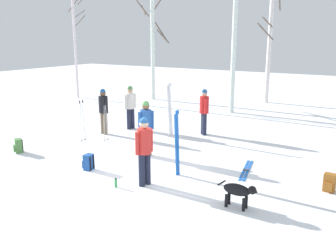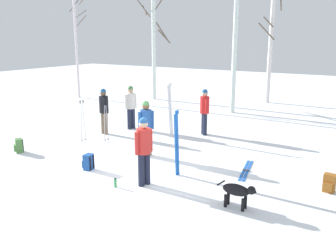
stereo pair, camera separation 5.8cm
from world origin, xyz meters
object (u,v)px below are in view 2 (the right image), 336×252
at_px(person_3, 104,108).
at_px(ski_poles_0, 106,121).
at_px(dog, 238,191).
at_px(person_1, 144,147).
at_px(backpack_2, 329,183).
at_px(birch_tree_3, 270,49).
at_px(backpack_1, 19,146).
at_px(birch_tree_2, 235,31).
at_px(water_bottle_0, 115,183).
at_px(ski_pair_planted_1, 170,110).
at_px(person_4, 205,109).
at_px(ski_pair_planted_0, 177,144).
at_px(birch_tree_0, 77,42).
at_px(person_2, 131,105).
at_px(backpack_0, 88,162).
at_px(person_0, 146,125).
at_px(ski_pair_lying_0, 246,170).
at_px(birch_tree_1, 154,45).
at_px(ski_poles_1, 83,120).

distance_m(person_3, ski_poles_0, 1.09).
bearing_deg(ski_poles_0, dog, -22.82).
relative_size(person_1, backpack_2, 3.90).
bearing_deg(birch_tree_3, backpack_1, -106.75).
bearing_deg(birch_tree_2, backpack_1, -109.35).
height_order(dog, water_bottle_0, dog).
height_order(person_3, ski_pair_planted_1, ski_pair_planted_1).
distance_m(person_4, ski_pair_planted_0, 4.31).
xyz_separation_m(ski_pair_planted_1, backpack_1, (-3.07, -4.19, -0.77)).
height_order(ski_pair_planted_1, birch_tree_0, birch_tree_0).
bearing_deg(person_1, person_2, 130.62).
bearing_deg(ski_poles_0, person_2, 100.94).
xyz_separation_m(person_2, backpack_1, (-1.17, -4.33, -0.77)).
relative_size(backpack_0, birch_tree_2, 0.06).
relative_size(dog, backpack_1, 2.03).
bearing_deg(dog, person_0, 152.92).
distance_m(ski_pair_planted_1, backpack_0, 4.24).
height_order(ski_pair_planted_0, ski_poles_0, ski_pair_planted_0).
bearing_deg(person_4, person_0, -96.94).
bearing_deg(backpack_1, ski_pair_lying_0, 18.42).
xyz_separation_m(person_4, birch_tree_2, (-0.69, 4.43, 2.84)).
bearing_deg(person_0, person_2, 135.10).
distance_m(ski_poles_0, birch_tree_1, 9.33).
bearing_deg(person_4, backpack_2, -32.96).
distance_m(person_0, backpack_0, 2.10).
relative_size(person_0, person_1, 1.00).
bearing_deg(person_0, person_1, -56.18).
xyz_separation_m(ski_pair_lying_0, birch_tree_0, (-12.95, 6.63, 3.26)).
xyz_separation_m(person_2, ski_poles_1, (-0.30, -2.35, -0.20)).
bearing_deg(person_1, backpack_1, 179.48).
distance_m(backpack_2, water_bottle_0, 5.10).
distance_m(birch_tree_0, birch_tree_2, 9.60).
bearing_deg(dog, ski_poles_1, 162.79).
bearing_deg(backpack_0, person_0, 70.40).
height_order(person_1, person_3, same).
xyz_separation_m(dog, ski_poles_1, (-6.47, 2.01, 0.40)).
bearing_deg(backpack_2, ski_pair_lying_0, 171.64).
relative_size(person_4, birch_tree_0, 0.28).
xyz_separation_m(ski_pair_lying_0, backpack_2, (2.16, -0.32, 0.20)).
relative_size(person_0, ski_pair_planted_0, 0.98).
distance_m(ski_poles_0, water_bottle_0, 4.16).
bearing_deg(ski_poles_0, birch_tree_0, 140.29).
height_order(ski_poles_0, birch_tree_2, birch_tree_2).
relative_size(person_0, ski_pair_lying_0, 1.04).
height_order(ski_poles_1, backpack_0, ski_poles_1).
bearing_deg(person_3, person_0, -24.68).
bearing_deg(birch_tree_2, ski_poles_0, -104.24).
height_order(person_3, birch_tree_2, birch_tree_2).
bearing_deg(birch_tree_0, backpack_1, -54.89).
relative_size(ski_poles_0, ski_poles_1, 0.95).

